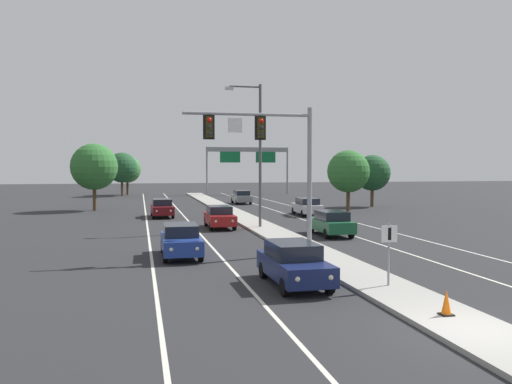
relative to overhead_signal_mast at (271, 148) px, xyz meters
name	(u,v)px	position (x,y,z in m)	size (l,w,h in m)	color
ground_plane	(475,335)	(2.17, -13.33, -5.30)	(260.00, 260.00, 0.00)	#28282B
median_island	(287,239)	(2.17, 4.67, -5.22)	(2.40, 110.00, 0.15)	#9E9B93
lane_stripe_oncoming_center	(195,229)	(-2.53, 11.67, -5.29)	(0.14, 100.00, 0.01)	silver
lane_stripe_receding_center	(322,225)	(6.87, 11.67, -5.29)	(0.14, 100.00, 0.01)	silver
edge_stripe_left	(148,230)	(-5.83, 11.67, -5.29)	(0.14, 100.00, 0.01)	silver
edge_stripe_right	(363,224)	(10.17, 11.67, -5.29)	(0.14, 100.00, 0.01)	silver
overhead_signal_mast	(271,148)	(0.00, 0.00, 0.00)	(6.50, 0.44, 7.20)	gray
median_sign_post	(389,245)	(2.30, -8.18, -3.71)	(0.60, 0.10, 2.20)	gray
street_lamp_median	(257,147)	(1.74, 10.78, 0.50)	(2.58, 0.28, 10.00)	#4C4C51
car_oncoming_navy	(294,263)	(-0.81, -6.78, -4.48)	(1.87, 4.49, 1.58)	#141E4C
car_oncoming_blue	(181,240)	(-4.42, 0.29, -4.48)	(1.84, 4.48, 1.58)	navy
car_oncoming_red	(220,217)	(-0.79, 11.75, -4.48)	(1.85, 4.48, 1.58)	maroon
car_oncoming_darkred	(162,208)	(-4.47, 20.89, -4.48)	(1.89, 4.50, 1.58)	#5B0F14
car_receding_green	(331,223)	(5.51, 6.14, -4.48)	(1.87, 4.49, 1.58)	#195633
car_receding_silver	(307,206)	(8.30, 19.57, -4.48)	(1.89, 4.50, 1.58)	#B7B7BC
car_receding_grey	(241,197)	(5.39, 35.61, -4.48)	(1.84, 4.48, 1.58)	slate
traffic_cone_median_nose	(446,303)	(2.16, -12.00, -4.79)	(0.36, 0.36, 0.74)	black
highway_sign_gantry	(248,155)	(10.37, 55.93, 0.87)	(13.28, 0.42, 7.50)	gray
tree_far_left_c	(94,167)	(-10.77, 29.27, -0.92)	(4.63, 4.63, 6.71)	#4C3823
tree_far_right_c	(348,171)	(13.65, 22.96, -1.37)	(4.16, 4.16, 6.01)	#4C3823
tree_far_left_b	(127,169)	(-8.23, 59.00, -1.33)	(4.20, 4.20, 6.08)	#4C3823
tree_far_left_a	(122,168)	(-8.92, 55.42, -1.05)	(4.50, 4.50, 6.51)	#4C3823
tree_far_right_a	(372,173)	(18.55, 28.02, -1.59)	(3.93, 3.93, 5.68)	#4C3823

